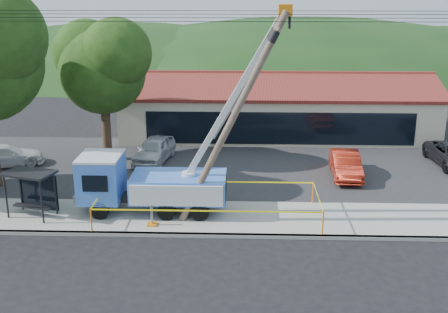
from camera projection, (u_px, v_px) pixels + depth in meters
name	position (u px, v px, depth m)	size (l,w,h in m)	color
ground	(205.00, 259.00, 22.97)	(120.00, 120.00, 0.00)	black
curb	(208.00, 235.00, 24.95)	(60.00, 0.25, 0.15)	gray
sidewalk	(210.00, 218.00, 26.76)	(60.00, 4.00, 0.15)	gray
parking_lot	(218.00, 166.00, 34.40)	(60.00, 12.00, 0.10)	#28282B
strip_mall	(277.00, 109.00, 41.33)	(22.50, 8.53, 4.67)	#BFB597
tree_lot	(102.00, 62.00, 33.74)	(6.30, 5.60, 8.94)	#332316
hill_west	(121.00, 65.00, 75.91)	(78.40, 56.00, 28.00)	black
hill_center	(307.00, 66.00, 75.09)	(89.60, 64.00, 32.00)	black
utility_truck	(149.00, 181.00, 26.97)	(9.98, 3.79, 9.79)	black
leaning_pole	(236.00, 111.00, 24.77)	(4.90, 1.78, 9.68)	brown
bus_shelter	(32.00, 183.00, 26.48)	(2.63, 2.02, 2.24)	black
caution_tape	(209.00, 200.00, 26.54)	(10.35, 3.84, 1.11)	orange
car_silver	(155.00, 163.00, 35.13)	(1.81, 4.49, 1.53)	silver
car_red	(345.00, 178.00, 32.44)	(1.52, 4.36, 1.44)	maroon
car_white	(7.00, 167.00, 34.27)	(1.82, 4.49, 1.30)	silver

